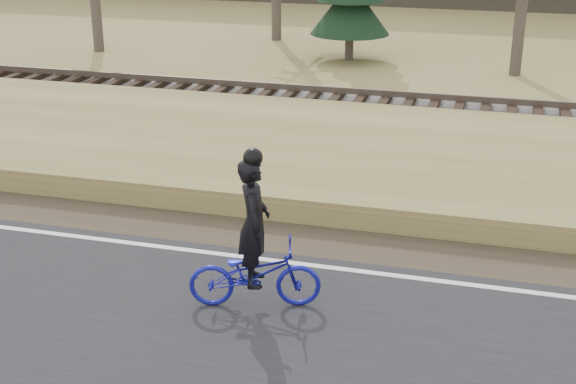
# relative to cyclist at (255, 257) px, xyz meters

# --- Properties ---
(embankment) EXTENTS (120.00, 5.00, 0.44)m
(embankment) POSITION_rel_cyclist_xyz_m (4.41, 5.38, -0.57)
(embankment) COLOR #9A8D4E
(embankment) RESTS_ON ground
(ballast) EXTENTS (120.00, 3.00, 0.45)m
(ballast) POSITION_rel_cyclist_xyz_m (4.41, 9.18, -0.56)
(ballast) COLOR slate
(ballast) RESTS_ON ground
(railroad) EXTENTS (120.00, 2.40, 0.29)m
(railroad) POSITION_rel_cyclist_xyz_m (4.41, 9.18, -0.26)
(railroad) COLOR black
(railroad) RESTS_ON ballast
(cyclist) EXTENTS (1.89, 1.09, 2.27)m
(cyclist) POSITION_rel_cyclist_xyz_m (0.00, 0.00, 0.00)
(cyclist) COLOR #151693
(cyclist) RESTS_ON road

